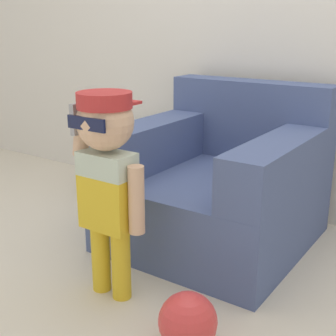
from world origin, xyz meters
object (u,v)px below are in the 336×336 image
object	(u,v)px
armchair	(219,185)
person_child	(107,165)
side_table	(119,156)
toy_ball	(188,322)

from	to	relation	value
armchair	person_child	distance (m)	0.83
person_child	side_table	world-z (taller)	person_child
person_child	toy_ball	world-z (taller)	person_child
side_table	toy_ball	xyz separation A→B (m)	(1.25, -1.09, -0.17)
armchair	side_table	xyz separation A→B (m)	(-0.88, 0.20, -0.03)
side_table	toy_ball	size ratio (longest dim) A/B	2.12
person_child	toy_ball	xyz separation A→B (m)	(0.47, -0.12, -0.49)
armchair	toy_ball	world-z (taller)	armchair
armchair	side_table	size ratio (longest dim) A/B	2.16
person_child	side_table	xyz separation A→B (m)	(-0.78, 0.97, -0.32)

